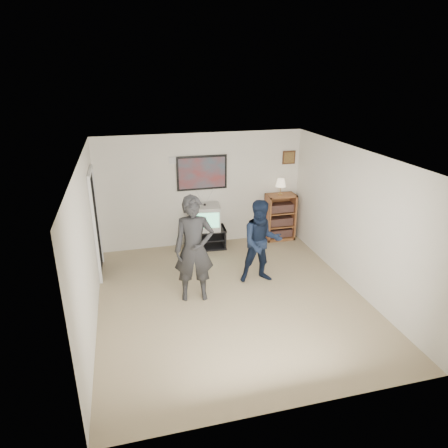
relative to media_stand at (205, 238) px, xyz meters
name	(u,v)px	position (x,y,z in m)	size (l,w,h in m)	color
room_shell	(227,225)	(0.01, -1.88, 1.02)	(4.51, 5.00, 2.51)	#96835F
media_stand	(205,238)	(0.00, 0.00, 0.00)	(0.93, 0.57, 0.45)	black
crt_television	(205,217)	(0.00, 0.00, 0.50)	(0.64, 0.54, 0.54)	#AAAAA5
bookshelf	(280,217)	(1.79, 0.05, 0.32)	(0.66, 0.38, 1.08)	brown
table_lamp	(281,187)	(1.76, 0.05, 1.05)	(0.23, 0.23, 0.37)	#F8E3BC
person_tall	(194,249)	(-0.60, -2.02, 0.70)	(0.68, 0.44, 1.85)	#232325
person_short	(261,242)	(0.70, -1.73, 0.57)	(0.77, 0.60, 1.58)	black
controller_left	(195,233)	(-0.54, -1.80, 0.90)	(0.03, 0.11, 0.03)	white
controller_right	(259,225)	(0.75, -1.46, 0.79)	(0.04, 0.13, 0.04)	white
poster	(202,173)	(0.01, 0.25, 1.42)	(1.10, 0.03, 0.75)	black
air_vent	(176,160)	(-0.54, 0.25, 1.72)	(0.28, 0.02, 0.14)	white
small_picture	(289,157)	(2.01, 0.25, 1.65)	(0.30, 0.03, 0.30)	#341E10
doorway	(96,225)	(-2.23, -0.63, 0.77)	(0.03, 0.85, 2.00)	black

